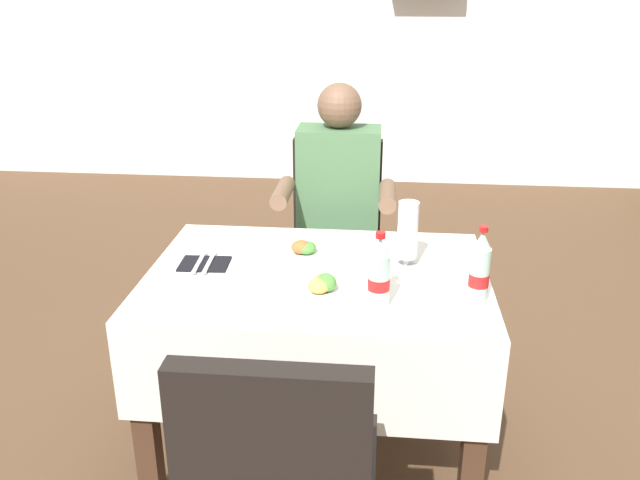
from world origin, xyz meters
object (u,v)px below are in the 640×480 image
object	(u,v)px
chair_far_diner_seat	(335,235)
plate_near_camera	(324,288)
beer_glass_left	(407,235)
napkin_cutlery_set	(204,263)
main_dining_table	(317,316)
plate_far_diner	(303,252)
cola_bottle_primary	(480,271)
cola_bottle_secondary	(379,275)
seated_diner_far	(337,211)
chair_near_camera_side	(283,480)

from	to	relation	value
chair_far_diner_seat	plate_near_camera	world-z (taller)	chair_far_diner_seat
beer_glass_left	napkin_cutlery_set	size ratio (longest dim) A/B	1.23
main_dining_table	napkin_cutlery_set	size ratio (longest dim) A/B	6.05
plate_far_diner	plate_near_camera	bearing A→B (deg)	-71.25
cola_bottle_primary	cola_bottle_secondary	size ratio (longest dim) A/B	1.06
main_dining_table	seated_diner_far	world-z (taller)	seated_diner_far
napkin_cutlery_set	chair_far_diner_seat	bearing A→B (deg)	62.84
chair_far_diner_seat	napkin_cutlery_set	xyz separation A→B (m)	(-0.40, -0.78, 0.18)
chair_near_camera_side	main_dining_table	bearing A→B (deg)	90.00
beer_glass_left	cola_bottle_secondary	xyz separation A→B (m)	(-0.09, -0.31, -0.01)
napkin_cutlery_set	plate_far_diner	bearing A→B (deg)	17.65
main_dining_table	chair_near_camera_side	size ratio (longest dim) A/B	1.20
plate_far_diner	cola_bottle_primary	world-z (taller)	cola_bottle_primary
beer_glass_left	cola_bottle_primary	bearing A→B (deg)	-51.78
plate_far_diner	cola_bottle_secondary	bearing A→B (deg)	-52.60
main_dining_table	beer_glass_left	size ratio (longest dim) A/B	4.92
plate_far_diner	cola_bottle_secondary	size ratio (longest dim) A/B	0.95
seated_diner_far	beer_glass_left	xyz separation A→B (m)	(0.28, -0.61, 0.14)
chair_far_diner_seat	cola_bottle_secondary	bearing A→B (deg)	-78.45
chair_near_camera_side	beer_glass_left	world-z (taller)	chair_near_camera_side
seated_diner_far	plate_far_diner	size ratio (longest dim) A/B	5.43
beer_glass_left	cola_bottle_primary	size ratio (longest dim) A/B	0.92
chair_near_camera_side	cola_bottle_secondary	distance (m)	0.68
napkin_cutlery_set	main_dining_table	bearing A→B (deg)	-3.69
seated_diner_far	cola_bottle_secondary	distance (m)	0.95
chair_near_camera_side	cola_bottle_secondary	xyz separation A→B (m)	(0.21, 0.58, 0.28)
chair_near_camera_side	seated_diner_far	xyz separation A→B (m)	(0.02, 1.51, 0.16)
chair_far_diner_seat	seated_diner_far	size ratio (longest dim) A/B	0.77
plate_near_camera	chair_near_camera_side	bearing A→B (deg)	-93.35
chair_far_diner_seat	napkin_cutlery_set	world-z (taller)	chair_far_diner_seat
beer_glass_left	cola_bottle_secondary	size ratio (longest dim) A/B	0.97
seated_diner_far	plate_near_camera	xyz separation A→B (m)	(0.02, -0.86, 0.04)
main_dining_table	cola_bottle_secondary	xyz separation A→B (m)	(0.21, -0.23, 0.28)
plate_near_camera	plate_far_diner	distance (m)	0.31
main_dining_table	plate_far_diner	distance (m)	0.24
seated_diner_far	plate_near_camera	distance (m)	0.86
plate_far_diner	cola_bottle_secondary	world-z (taller)	cola_bottle_secondary
plate_far_diner	beer_glass_left	world-z (taller)	beer_glass_left
seated_diner_far	cola_bottle_secondary	world-z (taller)	seated_diner_far
chair_far_diner_seat	napkin_cutlery_set	distance (m)	0.90
plate_near_camera	beer_glass_left	bearing A→B (deg)	43.07
beer_glass_left	cola_bottle_secondary	world-z (taller)	cola_bottle_secondary
plate_near_camera	plate_far_diner	xyz separation A→B (m)	(-0.10, 0.30, -0.00)
chair_far_diner_seat	seated_diner_far	world-z (taller)	seated_diner_far
chair_near_camera_side	beer_glass_left	xyz separation A→B (m)	(0.30, 0.89, 0.30)
napkin_cutlery_set	seated_diner_far	bearing A→B (deg)	57.98
chair_far_diner_seat	plate_near_camera	xyz separation A→B (m)	(0.04, -0.97, 0.20)
plate_far_diner	cola_bottle_secondary	distance (m)	0.46
seated_diner_far	main_dining_table	bearing A→B (deg)	-91.61
chair_near_camera_side	plate_far_diner	world-z (taller)	chair_near_camera_side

